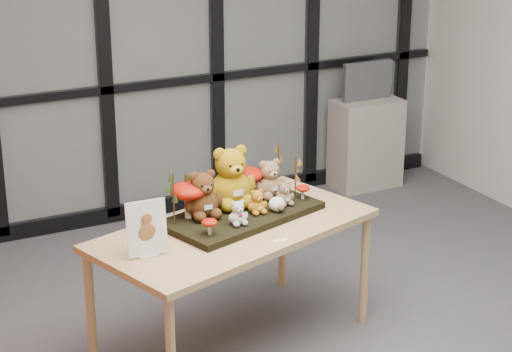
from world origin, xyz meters
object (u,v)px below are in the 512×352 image
monitor (367,81)px  diorama_tray (242,215)px  bear_white_bow (238,211)px  mushroom_back_right (248,181)px  bear_tan_back (269,176)px  mushroom_front_right (303,191)px  display_table (234,237)px  bear_brown_medium (202,191)px  bear_beige_small (284,192)px  cabinet (366,143)px  plush_cream_hedgehog (277,203)px  mushroom_back_left (188,198)px  sign_holder (147,231)px  mushroom_front_left (209,226)px  bear_pooh_yellow (230,173)px  bear_small_yellow (257,200)px

monitor → diorama_tray: bearing=-138.1°
bear_white_bow → mushroom_back_right: mushroom_back_right is taller
bear_tan_back → mushroom_front_right: bear_tan_back is taller
display_table → bear_white_bow: bear_white_bow is taller
bear_brown_medium → bear_beige_small: (0.49, -0.05, -0.07)m
mushroom_back_right → cabinet: (1.91, 1.63, -0.51)m
plush_cream_hedgehog → cabinet: 2.70m
diorama_tray → mushroom_back_left: size_ratio=4.01×
sign_holder → display_table: bearing=17.1°
mushroom_back_left → cabinet: mushroom_back_left is taller
bear_white_bow → bear_brown_medium: bearing=106.3°
bear_brown_medium → mushroom_front_left: bear_brown_medium is taller
bear_white_bow → mushroom_back_right: bearing=38.8°
bear_pooh_yellow → cabinet: 2.73m
bear_tan_back → monitor: 2.47m
plush_cream_hedgehog → mushroom_front_left: bearing=178.4°
display_table → mushroom_back_right: (0.23, 0.28, 0.21)m
display_table → bear_brown_medium: bearing=118.4°
diorama_tray → bear_brown_medium: (-0.23, 0.04, 0.17)m
bear_beige_small → cabinet: bearing=28.7°
bear_brown_medium → display_table: bearing=-61.6°
diorama_tray → mushroom_front_left: (-0.30, -0.21, 0.07)m
bear_brown_medium → monitor: 2.90m
bear_white_bow → mushroom_back_right: (0.23, 0.34, 0.02)m
display_table → bear_tan_back: (0.35, 0.24, 0.23)m
monitor → sign_holder: bearing=-142.4°
bear_small_yellow → bear_white_bow: bear_small_yellow is taller
bear_white_bow → mushroom_back_right: 0.41m
diorama_tray → bear_pooh_yellow: size_ratio=2.33×
monitor → bear_brown_medium: bearing=-141.6°
monitor → mushroom_back_right: bearing=-139.2°
bear_pooh_yellow → monitor: size_ratio=0.87×
mushroom_back_left → monitor: (2.35, 1.78, 0.02)m
diorama_tray → bear_small_yellow: (0.07, -0.06, 0.10)m
diorama_tray → mushroom_front_left: size_ratio=9.34×
bear_small_yellow → bear_beige_small: 0.21m
bear_brown_medium → bear_tan_back: bearing=-4.3°
bear_tan_back → mushroom_front_right: 0.22m
bear_small_yellow → mushroom_front_right: bear_small_yellow is taller
display_table → bear_beige_small: (0.36, 0.08, 0.18)m
plush_cream_hedgehog → mushroom_front_right: mushroom_front_right is taller
mushroom_back_right → cabinet: size_ratio=0.27×
bear_beige_small → mushroom_front_left: size_ratio=1.59×
display_table → sign_holder: 0.62m
bear_beige_small → sign_holder: (-0.93, -0.24, 0.02)m
mushroom_front_left → mushroom_back_right: bearing=43.1°
bear_pooh_yellow → mushroom_back_right: size_ratio=1.93×
diorama_tray → cabinet: 2.76m
display_table → mushroom_front_right: size_ratio=18.71×
sign_holder → cabinet: sign_holder is taller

